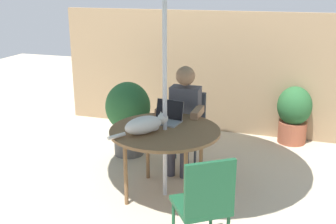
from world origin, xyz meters
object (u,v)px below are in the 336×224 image
at_px(chair_empty, 205,200).
at_px(potted_plant_by_chair, 294,113).
at_px(patio_table, 165,134).
at_px(potted_plant_near_fence, 128,114).
at_px(cat, 146,125).
at_px(laptop, 167,116).
at_px(person_seated, 184,113).
at_px(chair_occupied, 187,123).

xyz_separation_m(chair_empty, potted_plant_by_chair, (0.59, 2.81, -0.09)).
relative_size(patio_table, potted_plant_near_fence, 1.17).
bearing_deg(patio_table, cat, -133.90).
bearing_deg(chair_empty, laptop, 120.82).
distance_m(chair_empty, laptop, 1.33).
distance_m(chair_empty, cat, 1.09).
distance_m(laptop, cat, 0.41).
relative_size(cat, potted_plant_near_fence, 0.56).
xyz_separation_m(potted_plant_near_fence, potted_plant_by_chair, (1.98, 1.05, -0.12)).
bearing_deg(patio_table, laptop, 102.07).
xyz_separation_m(person_seated, potted_plant_by_chair, (1.20, 1.26, -0.26)).
bearing_deg(potted_plant_by_chair, cat, -122.87).
bearing_deg(potted_plant_by_chair, person_seated, -133.71).
relative_size(laptop, potted_plant_by_chair, 0.42).
distance_m(person_seated, laptop, 0.45).
bearing_deg(laptop, patio_table, -77.93).
height_order(chair_occupied, potted_plant_near_fence, potted_plant_near_fence).
xyz_separation_m(chair_occupied, potted_plant_near_fence, (-0.78, 0.04, 0.03)).
height_order(chair_empty, potted_plant_near_fence, potted_plant_near_fence).
bearing_deg(potted_plant_near_fence, potted_plant_by_chair, 28.04).
relative_size(person_seated, potted_plant_near_fence, 1.29).
xyz_separation_m(person_seated, potted_plant_near_fence, (-0.78, 0.20, -0.14)).
distance_m(patio_table, laptop, 0.27).
bearing_deg(person_seated, cat, -99.99).
relative_size(cat, potted_plant_by_chair, 0.67).
xyz_separation_m(person_seated, cat, (-0.15, -0.83, 0.12)).
height_order(chair_empty, person_seated, person_seated).
bearing_deg(chair_occupied, patio_table, -90.00).
bearing_deg(patio_table, chair_empty, -54.90).
xyz_separation_m(chair_occupied, laptop, (-0.05, -0.59, 0.27)).
relative_size(person_seated, cat, 2.29).
bearing_deg(cat, person_seated, 80.01).
relative_size(chair_occupied, person_seated, 0.72).
bearing_deg(person_seated, chair_empty, -68.39).
xyz_separation_m(chair_empty, person_seated, (-0.61, 1.55, 0.17)).
relative_size(chair_empty, potted_plant_by_chair, 1.11).
bearing_deg(chair_occupied, chair_empty, -70.22).
distance_m(patio_table, potted_plant_near_fence, 1.18).
relative_size(chair_empty, person_seated, 0.72).
relative_size(patio_table, laptop, 3.34).
distance_m(chair_occupied, laptop, 0.65).
height_order(patio_table, potted_plant_by_chair, potted_plant_by_chair).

